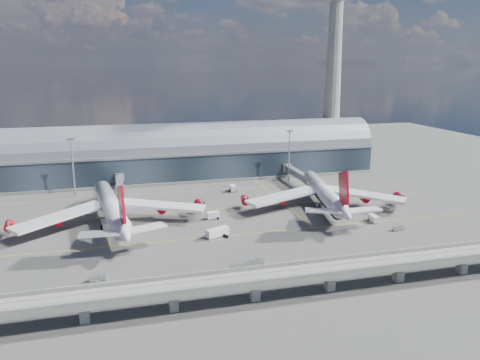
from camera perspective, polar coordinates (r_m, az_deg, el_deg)
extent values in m
plane|color=#474744|center=(168.13, -3.54, -5.71)|extent=(500.00, 500.00, 0.00)
cube|color=gold|center=(158.94, -2.82, -6.89)|extent=(200.00, 0.25, 0.01)
cube|color=gold|center=(186.77, -4.75, -3.70)|extent=(200.00, 0.25, 0.01)
cube|color=gold|center=(215.19, -6.16, -1.35)|extent=(200.00, 0.25, 0.01)
cube|color=gold|center=(193.89, -15.53, -3.52)|extent=(0.25, 80.00, 0.01)
cube|color=gold|center=(204.55, 4.45, -2.12)|extent=(0.25, 80.00, 0.01)
cube|color=#1E2933|center=(240.52, -7.23, 1.97)|extent=(200.00, 28.00, 14.00)
cylinder|color=gray|center=(239.18, -7.28, 3.61)|extent=(200.00, 28.00, 28.00)
cube|color=gray|center=(225.54, -6.80, 3.00)|extent=(200.00, 1.00, 1.20)
cube|color=gray|center=(241.92, -7.18, 0.49)|extent=(200.00, 30.00, 1.20)
cube|color=gray|center=(270.00, 10.83, 2.50)|extent=(18.00, 18.00, 8.00)
cone|color=gray|center=(265.09, 11.24, 11.21)|extent=(10.00, 10.00, 90.00)
cube|color=gray|center=(116.65, 1.86, -12.00)|extent=(220.00, 8.50, 1.20)
cube|color=gray|center=(112.74, 2.46, -12.35)|extent=(220.00, 0.40, 1.20)
cube|color=gray|center=(119.65, 1.31, -10.71)|extent=(220.00, 0.40, 1.20)
cube|color=gray|center=(115.08, 2.08, -12.02)|extent=(220.00, 0.12, 0.12)
cube|color=gray|center=(117.67, 1.65, -11.40)|extent=(220.00, 0.12, 0.12)
cube|color=gray|center=(114.44, -18.44, -15.00)|extent=(2.20, 2.20, 5.00)
cube|color=gray|center=(114.50, -8.10, -14.36)|extent=(2.20, 2.20, 5.00)
cube|color=gray|center=(118.00, 1.85, -13.31)|extent=(2.20, 2.20, 5.00)
cube|color=gray|center=(124.65, 10.90, -12.00)|extent=(2.20, 2.20, 5.00)
cube|color=gray|center=(133.98, 18.78, -10.62)|extent=(2.20, 2.20, 5.00)
cube|color=gray|center=(145.48, 25.46, -9.28)|extent=(2.20, 2.20, 5.00)
cylinder|color=gray|center=(215.86, -19.69, 1.37)|extent=(0.70, 0.70, 25.00)
cube|color=gray|center=(213.63, -19.97, 4.69)|extent=(3.00, 0.40, 1.00)
cylinder|color=gray|center=(229.49, 6.00, 2.83)|extent=(0.70, 0.70, 25.00)
cube|color=gray|center=(227.39, 6.09, 5.97)|extent=(3.00, 0.40, 1.00)
cylinder|color=white|center=(175.31, -15.47, -3.17)|extent=(13.59, 55.33, 6.63)
cone|color=white|center=(204.66, -16.52, -0.80)|extent=(7.63, 9.06, 6.63)
cone|color=white|center=(144.25, -13.88, -6.45)|extent=(8.16, 13.17, 6.63)
cube|color=#B50719|center=(144.61, -14.25, -3.00)|extent=(2.30, 12.38, 13.72)
cube|color=white|center=(172.69, -21.08, -4.16)|extent=(32.04, 26.07, 2.68)
cube|color=white|center=(176.18, -9.76, -3.05)|extent=(34.17, 19.54, 2.68)
cylinder|color=#B50719|center=(175.22, -21.26, -4.56)|extent=(3.95, 5.56, 3.31)
cylinder|color=#B50719|center=(175.94, -26.28, -5.00)|extent=(3.95, 5.56, 3.31)
cylinder|color=#B50719|center=(178.79, -9.68, -3.42)|extent=(3.95, 5.56, 3.31)
cylinder|color=#B50719|center=(182.47, -4.95, -2.91)|extent=(3.95, 5.56, 3.31)
cylinder|color=gray|center=(195.17, -16.07, -2.96)|extent=(0.52, 0.52, 3.11)
cylinder|color=gray|center=(172.55, -16.29, -5.20)|extent=(0.62, 0.62, 3.11)
cylinder|color=gray|center=(173.22, -14.10, -4.98)|extent=(0.62, 0.62, 3.11)
cylinder|color=black|center=(172.86, -16.26, -5.51)|extent=(2.46, 1.83, 1.55)
cylinder|color=black|center=(173.54, -14.08, -5.29)|extent=(2.46, 1.83, 1.55)
cylinder|color=white|center=(192.23, 10.11, -1.44)|extent=(15.52, 51.12, 6.10)
cone|color=white|center=(219.18, 8.33, 0.54)|extent=(7.57, 9.41, 6.10)
cone|color=white|center=(163.65, 12.69, -3.99)|extent=(8.36, 13.54, 6.10)
cube|color=#B50719|center=(164.33, 12.53, -1.00)|extent=(3.08, 12.50, 13.93)
cube|color=white|center=(187.16, 5.35, -1.97)|extent=(32.80, 17.42, 2.61)
cube|color=white|center=(195.15, 14.95, -1.72)|extent=(30.01, 26.44, 2.61)
cylinder|color=black|center=(192.68, 10.09, -1.92)|extent=(13.65, 45.82, 5.19)
cylinder|color=#B50719|center=(189.59, 5.05, -2.35)|extent=(4.29, 5.80, 3.37)
cylinder|color=#B50719|center=(187.88, 0.64, -2.44)|extent=(4.29, 5.80, 3.37)
cylinder|color=#B50719|center=(197.76, 14.89, -2.08)|extent=(4.29, 5.80, 3.37)
cylinder|color=#B50719|center=(202.94, 18.81, -1.96)|extent=(4.29, 5.80, 3.37)
cylinder|color=gray|center=(210.25, 8.89, -1.36)|extent=(0.53, 0.53, 3.16)
cylinder|color=gray|center=(188.80, 9.36, -3.15)|extent=(0.63, 0.63, 3.16)
cylinder|color=gray|center=(190.44, 11.34, -3.09)|extent=(0.63, 0.63, 3.16)
cylinder|color=black|center=(189.09, 9.35, -3.44)|extent=(2.57, 1.98, 1.58)
cylinder|color=black|center=(190.74, 11.32, -3.38)|extent=(2.57, 1.98, 1.58)
cube|color=gray|center=(213.66, -14.46, -0.39)|extent=(3.00, 24.00, 3.00)
cube|color=gray|center=(202.04, -14.42, -1.21)|extent=(3.60, 3.60, 3.40)
cylinder|color=gray|center=(225.33, -14.50, 0.34)|extent=(4.40, 4.40, 4.00)
cylinder|color=gray|center=(202.95, -14.36, -2.16)|extent=(0.50, 0.50, 3.40)
cylinder|color=black|center=(203.32, -14.34, -2.53)|extent=(1.40, 0.80, 0.80)
cube|color=gray|center=(227.29, 6.95, 0.81)|extent=(3.00, 28.00, 3.00)
cube|color=gray|center=(214.73, 8.32, -0.02)|extent=(3.60, 3.60, 3.40)
cylinder|color=gray|center=(240.02, 5.73, 1.55)|extent=(4.40, 4.40, 4.00)
cylinder|color=gray|center=(215.59, 8.29, -0.92)|extent=(0.50, 0.50, 3.40)
cylinder|color=black|center=(215.94, 8.28, -1.27)|extent=(1.40, 0.80, 0.80)
cube|color=silver|center=(172.56, -16.12, -5.22)|extent=(2.83, 6.63, 2.39)
cylinder|color=black|center=(174.83, -16.01, -5.33)|extent=(2.37, 1.08, 0.83)
cylinder|color=black|center=(170.98, -16.19, -5.78)|extent=(2.37, 1.08, 0.83)
cube|color=silver|center=(175.93, -3.31, -4.28)|extent=(5.00, 2.75, 2.48)
cylinder|color=black|center=(176.39, -2.81, -4.60)|extent=(1.14, 2.47, 0.86)
cylinder|color=black|center=(176.17, -3.80, -4.64)|extent=(1.14, 2.47, 0.86)
cube|color=silver|center=(158.21, -2.76, -6.35)|extent=(8.54, 5.58, 2.70)
cylinder|color=black|center=(158.12, -1.81, -6.82)|extent=(1.91, 2.75, 0.93)
cylinder|color=black|center=(159.18, -3.69, -6.69)|extent=(1.91, 2.75, 0.93)
cube|color=silver|center=(179.38, 15.94, -4.50)|extent=(2.22, 5.30, 2.26)
cylinder|color=black|center=(181.01, 15.64, -4.64)|extent=(2.21, 0.87, 0.78)
cylinder|color=black|center=(178.37, 16.21, -4.96)|extent=(2.21, 0.87, 0.78)
cube|color=silver|center=(213.03, -0.87, -0.99)|extent=(2.76, 5.14, 2.56)
cylinder|color=black|center=(214.76, -1.01, -1.18)|extent=(2.54, 1.14, 0.89)
cylinder|color=black|center=(211.90, -0.72, -1.39)|extent=(2.54, 1.14, 0.89)
cube|color=silver|center=(191.93, -17.91, -3.34)|extent=(4.81, 6.82, 2.76)
cylinder|color=black|center=(194.02, -17.61, -3.51)|extent=(2.82, 1.95, 0.96)
cylinder|color=black|center=(190.56, -18.15, -3.86)|extent=(2.82, 1.95, 0.96)
cube|color=gray|center=(133.57, -17.37, -11.65)|extent=(2.54, 1.95, 0.28)
cube|color=#B2B2B7|center=(133.25, -17.39, -11.36)|extent=(2.15, 1.78, 1.42)
cube|color=gray|center=(133.90, -16.31, -11.51)|extent=(2.54, 1.95, 0.28)
cube|color=#B2B2B7|center=(133.58, -16.33, -11.21)|extent=(2.15, 1.78, 1.42)
cube|color=gray|center=(134.10, -0.90, -10.87)|extent=(2.50, 1.98, 0.27)
cube|color=#B2B2B7|center=(133.80, -0.90, -10.59)|extent=(2.12, 1.80, 1.37)
cube|color=gray|center=(135.16, -0.01, -10.66)|extent=(2.50, 1.98, 0.27)
cube|color=#B2B2B7|center=(134.86, -0.01, -10.38)|extent=(2.12, 1.80, 1.37)
cube|color=gray|center=(136.26, 0.87, -10.45)|extent=(2.50, 1.98, 0.27)
cube|color=#B2B2B7|center=(135.96, 0.87, -10.17)|extent=(2.12, 1.80, 1.37)
cube|color=gray|center=(137.38, 1.73, -10.24)|extent=(2.50, 1.98, 0.27)
cube|color=#B2B2B7|center=(137.09, 1.73, -9.97)|extent=(2.12, 1.80, 1.37)
cube|color=gray|center=(138.54, 2.58, -10.04)|extent=(2.50, 1.98, 0.27)
cube|color=#B2B2B7|center=(138.25, 2.58, -9.76)|extent=(2.12, 1.80, 1.37)
cube|color=gray|center=(172.60, 18.49, -5.83)|extent=(2.52, 1.98, 0.28)
cube|color=#B2B2B7|center=(172.36, 18.51, -5.60)|extent=(2.13, 1.80, 1.39)
cube|color=gray|center=(174.32, 19.03, -5.68)|extent=(2.52, 1.98, 0.28)
cube|color=#B2B2B7|center=(174.08, 19.05, -5.45)|extent=(2.13, 1.80, 1.39)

